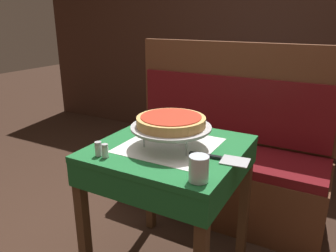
{
  "coord_description": "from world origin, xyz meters",
  "views": [
    {
      "loc": [
        0.72,
        -1.32,
        1.38
      ],
      "look_at": [
        0.02,
        -0.05,
        0.89
      ],
      "focal_mm": 35.0,
      "sensor_mm": 36.0,
      "label": 1
    }
  ],
  "objects_px": {
    "napkin_holder": "(182,118)",
    "pizza_pan_stand": "(171,128)",
    "deep_dish_pizza": "(171,121)",
    "pizza_server": "(222,159)",
    "dining_table_rear": "(245,99)",
    "booth_bench": "(221,165)",
    "pepper_shaker": "(105,151)",
    "water_glass_near": "(199,169)",
    "dining_table_front": "(170,165)",
    "condiment_caddy": "(242,80)",
    "salt_shaker": "(98,149)"
  },
  "relations": [
    {
      "from": "dining_table_rear",
      "to": "water_glass_near",
      "type": "relative_size",
      "value": 7.76
    },
    {
      "from": "dining_table_front",
      "to": "pizza_pan_stand",
      "type": "bearing_deg",
      "value": -45.35
    },
    {
      "from": "napkin_holder",
      "to": "condiment_caddy",
      "type": "height_order",
      "value": "condiment_caddy"
    },
    {
      "from": "pepper_shaker",
      "to": "condiment_caddy",
      "type": "relative_size",
      "value": 0.37
    },
    {
      "from": "deep_dish_pizza",
      "to": "pizza_pan_stand",
      "type": "bearing_deg",
      "value": 0.0
    },
    {
      "from": "pizza_server",
      "to": "salt_shaker",
      "type": "distance_m",
      "value": 0.56
    },
    {
      "from": "deep_dish_pizza",
      "to": "water_glass_near",
      "type": "height_order",
      "value": "deep_dish_pizza"
    },
    {
      "from": "dining_table_front",
      "to": "pepper_shaker",
      "type": "height_order",
      "value": "pepper_shaker"
    },
    {
      "from": "booth_bench",
      "to": "condiment_caddy",
      "type": "relative_size",
      "value": 8.45
    },
    {
      "from": "booth_bench",
      "to": "salt_shaker",
      "type": "relative_size",
      "value": 21.81
    },
    {
      "from": "salt_shaker",
      "to": "water_glass_near",
      "type": "bearing_deg",
      "value": -0.3
    },
    {
      "from": "pepper_shaker",
      "to": "booth_bench",
      "type": "bearing_deg",
      "value": 79.26
    },
    {
      "from": "booth_bench",
      "to": "water_glass_near",
      "type": "height_order",
      "value": "booth_bench"
    },
    {
      "from": "water_glass_near",
      "to": "napkin_holder",
      "type": "distance_m",
      "value": 0.68
    },
    {
      "from": "pizza_server",
      "to": "salt_shaker",
      "type": "height_order",
      "value": "salt_shaker"
    },
    {
      "from": "dining_table_rear",
      "to": "napkin_holder",
      "type": "xyz_separation_m",
      "value": [
        -0.02,
        -1.25,
        0.16
      ]
    },
    {
      "from": "dining_table_rear",
      "to": "booth_bench",
      "type": "bearing_deg",
      "value": -84.85
    },
    {
      "from": "pizza_server",
      "to": "condiment_caddy",
      "type": "bearing_deg",
      "value": 103.71
    },
    {
      "from": "dining_table_rear",
      "to": "booth_bench",
      "type": "distance_m",
      "value": 0.86
    },
    {
      "from": "pepper_shaker",
      "to": "condiment_caddy",
      "type": "bearing_deg",
      "value": 87.72
    },
    {
      "from": "booth_bench",
      "to": "pizza_pan_stand",
      "type": "relative_size",
      "value": 3.75
    },
    {
      "from": "deep_dish_pizza",
      "to": "napkin_holder",
      "type": "distance_m",
      "value": 0.35
    },
    {
      "from": "dining_table_rear",
      "to": "dining_table_front",
      "type": "bearing_deg",
      "value": -87.77
    },
    {
      "from": "booth_bench",
      "to": "pepper_shaker",
      "type": "xyz_separation_m",
      "value": [
        -0.19,
        -1.03,
        0.45
      ]
    },
    {
      "from": "water_glass_near",
      "to": "condiment_caddy",
      "type": "bearing_deg",
      "value": 101.66
    },
    {
      "from": "pizza_pan_stand",
      "to": "pepper_shaker",
      "type": "relative_size",
      "value": 6.11
    },
    {
      "from": "pepper_shaker",
      "to": "napkin_holder",
      "type": "distance_m",
      "value": 0.58
    },
    {
      "from": "booth_bench",
      "to": "water_glass_near",
      "type": "relative_size",
      "value": 14.11
    },
    {
      "from": "pizza_pan_stand",
      "to": "condiment_caddy",
      "type": "height_order",
      "value": "condiment_caddy"
    },
    {
      "from": "water_glass_near",
      "to": "booth_bench",
      "type": "bearing_deg",
      "value": 104.33
    },
    {
      "from": "dining_table_front",
      "to": "pepper_shaker",
      "type": "bearing_deg",
      "value": -124.24
    },
    {
      "from": "dining_table_front",
      "to": "dining_table_rear",
      "type": "relative_size",
      "value": 0.97
    },
    {
      "from": "booth_bench",
      "to": "condiment_caddy",
      "type": "distance_m",
      "value": 0.96
    },
    {
      "from": "water_glass_near",
      "to": "condiment_caddy",
      "type": "height_order",
      "value": "condiment_caddy"
    },
    {
      "from": "booth_bench",
      "to": "pizza_pan_stand",
      "type": "bearing_deg",
      "value": -89.62
    },
    {
      "from": "napkin_holder",
      "to": "condiment_caddy",
      "type": "bearing_deg",
      "value": 91.16
    },
    {
      "from": "water_glass_near",
      "to": "pizza_pan_stand",
      "type": "bearing_deg",
      "value": 135.25
    },
    {
      "from": "napkin_holder",
      "to": "pizza_pan_stand",
      "type": "bearing_deg",
      "value": -72.74
    },
    {
      "from": "pepper_shaker",
      "to": "napkin_holder",
      "type": "xyz_separation_m",
      "value": [
        0.1,
        0.57,
        0.01
      ]
    },
    {
      "from": "deep_dish_pizza",
      "to": "pizza_server",
      "type": "relative_size",
      "value": 1.2
    },
    {
      "from": "water_glass_near",
      "to": "pepper_shaker",
      "type": "bearing_deg",
      "value": 179.68
    },
    {
      "from": "dining_table_rear",
      "to": "booth_bench",
      "type": "relative_size",
      "value": 0.55
    },
    {
      "from": "pizza_server",
      "to": "deep_dish_pizza",
      "type": "bearing_deg",
      "value": 175.26
    },
    {
      "from": "deep_dish_pizza",
      "to": "pizza_server",
      "type": "height_order",
      "value": "deep_dish_pizza"
    },
    {
      "from": "pizza_server",
      "to": "condiment_caddy",
      "type": "xyz_separation_m",
      "value": [
        -0.4,
        1.62,
        0.05
      ]
    },
    {
      "from": "booth_bench",
      "to": "pepper_shaker",
      "type": "bearing_deg",
      "value": -100.74
    },
    {
      "from": "booth_bench",
      "to": "pepper_shaker",
      "type": "distance_m",
      "value": 1.14
    },
    {
      "from": "napkin_holder",
      "to": "salt_shaker",
      "type": "bearing_deg",
      "value": -103.55
    },
    {
      "from": "deep_dish_pizza",
      "to": "water_glass_near",
      "type": "distance_m",
      "value": 0.37
    },
    {
      "from": "dining_table_front",
      "to": "salt_shaker",
      "type": "xyz_separation_m",
      "value": [
        -0.22,
        -0.27,
        0.14
      ]
    }
  ]
}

